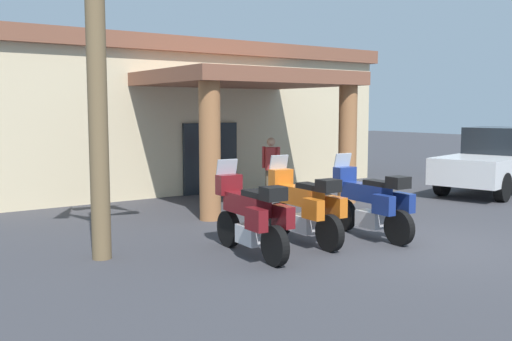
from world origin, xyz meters
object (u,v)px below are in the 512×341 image
(motorcycle_blue, at_px, (371,203))
(motel_building, at_px, (160,115))
(pedestrian, at_px, (271,165))
(motorcycle_orange, at_px, (304,206))
(motorcycle_maroon, at_px, (251,216))
(pickup_truck_white, at_px, (495,161))

(motorcycle_blue, bearing_deg, motel_building, -0.27)
(motel_building, bearing_deg, motorcycle_blue, -92.63)
(pedestrian, bearing_deg, motorcycle_orange, -146.54)
(motorcycle_maroon, relative_size, motorcycle_blue, 1.00)
(pedestrian, xyz_separation_m, pickup_truck_white, (6.73, -2.30, -0.08))
(motel_building, xyz_separation_m, motorcycle_orange, (-1.76, -10.01, -1.61))
(motorcycle_orange, xyz_separation_m, motorcycle_blue, (1.36, -0.38, 0.00))
(motorcycle_orange, height_order, pedestrian, pedestrian)
(motorcycle_maroon, xyz_separation_m, pickup_truck_white, (10.43, 2.23, 0.24))
(motorcycle_orange, bearing_deg, motorcycle_blue, -103.41)
(pedestrian, bearing_deg, pickup_truck_white, -46.85)
(motorcycle_blue, distance_m, pickup_truck_white, 8.07)
(motorcycle_maroon, distance_m, motorcycle_blue, 2.72)
(motorcycle_orange, bearing_deg, motel_building, -7.59)
(motorcycle_orange, bearing_deg, motorcycle_maroon, 101.91)
(motorcycle_maroon, bearing_deg, motel_building, -13.84)
(motel_building, distance_m, pickup_truck_white, 10.93)
(motorcycle_maroon, relative_size, motorcycle_orange, 1.00)
(motel_building, xyz_separation_m, pedestrian, (0.58, -5.71, -1.29))
(motorcycle_blue, relative_size, pickup_truck_white, 0.40)
(motel_building, bearing_deg, motorcycle_orange, -100.39)
(motel_building, xyz_separation_m, pickup_truck_white, (7.31, -8.01, -1.37))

